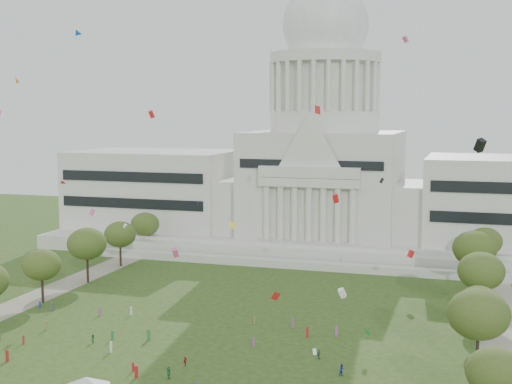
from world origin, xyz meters
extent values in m
plane|color=#2E4717|center=(0.00, 0.00, 0.00)|extent=(400.00, 400.00, 0.00)
cube|color=beige|center=(0.00, 115.00, 2.00)|extent=(160.00, 60.00, 4.00)
cube|color=beige|center=(0.00, 82.00, 1.00)|extent=(130.00, 3.00, 2.00)
cube|color=beige|center=(0.00, 90.00, 2.50)|extent=(140.00, 3.00, 5.00)
cube|color=beige|center=(-55.00, 114.00, 15.00)|extent=(50.00, 34.00, 22.00)
cube|color=beige|center=(-27.00, 112.00, 12.00)|extent=(12.00, 26.00, 16.00)
cube|color=beige|center=(27.00, 112.00, 12.00)|extent=(12.00, 26.00, 16.00)
cube|color=beige|center=(0.00, 114.00, 18.00)|extent=(44.00, 38.00, 28.00)
cube|color=beige|center=(0.00, 94.00, 21.20)|extent=(28.00, 3.00, 2.40)
cube|color=black|center=(-55.00, 96.80, 17.00)|extent=(46.00, 0.40, 11.00)
cylinder|color=beige|center=(0.00, 114.00, 37.40)|extent=(32.00, 32.00, 6.00)
cylinder|color=beige|center=(0.00, 114.00, 47.40)|extent=(28.00, 28.00, 14.00)
cylinder|color=beige|center=(0.00, 114.00, 55.90)|extent=(32.40, 32.40, 3.00)
cylinder|color=beige|center=(0.00, 114.00, 61.40)|extent=(22.00, 22.00, 8.00)
ellipsoid|color=silver|center=(0.00, 114.00, 65.40)|extent=(25.00, 25.00, 26.20)
cube|color=gray|center=(-48.00, 30.00, 0.02)|extent=(8.00, 160.00, 0.04)
cube|color=gray|center=(48.00, 30.00, 0.02)|extent=(8.00, 160.00, 0.04)
ellipsoid|color=#394919|center=(46.22, -1.75, 7.68)|extent=(7.58, 7.58, 6.20)
cylinder|color=black|center=(44.17, 17.44, 3.10)|extent=(0.56, 0.56, 6.20)
ellipsoid|color=#394A1B|center=(44.17, 17.44, 9.68)|extent=(9.55, 9.55, 7.82)
cylinder|color=black|center=(-44.09, 33.92, 2.64)|extent=(0.56, 0.56, 5.27)
ellipsoid|color=#3E501B|center=(-44.09, 33.92, 8.23)|extent=(8.12, 8.12, 6.65)
cylinder|color=black|center=(44.40, 34.48, 2.28)|extent=(0.56, 0.56, 4.56)
ellipsoid|color=#3B491C|center=(44.40, 34.48, 7.11)|extent=(7.01, 7.01, 5.74)
cylinder|color=black|center=(-44.08, 52.42, 3.02)|extent=(0.56, 0.56, 6.03)
ellipsoid|color=#384E19|center=(-44.08, 52.42, 9.41)|extent=(9.29, 9.29, 7.60)
cylinder|color=black|center=(44.76, 50.04, 2.98)|extent=(0.56, 0.56, 5.97)
ellipsoid|color=#394D1A|center=(44.76, 50.04, 9.31)|extent=(9.19, 9.19, 7.52)
cylinder|color=black|center=(-45.22, 71.01, 2.70)|extent=(0.56, 0.56, 5.41)
ellipsoid|color=#364D19|center=(-45.22, 71.01, 8.44)|extent=(8.33, 8.33, 6.81)
cylinder|color=black|center=(43.49, 70.19, 3.19)|extent=(0.56, 0.56, 6.37)
ellipsoid|color=#314714|center=(43.49, 70.19, 9.94)|extent=(9.82, 9.82, 8.03)
cylinder|color=black|center=(-46.87, 89.14, 2.66)|extent=(0.56, 0.56, 5.32)
ellipsoid|color=#344E18|center=(-46.87, 89.14, 8.29)|extent=(8.19, 8.19, 6.70)
cylinder|color=black|center=(45.96, 88.13, 2.73)|extent=(0.56, 0.56, 5.47)
ellipsoid|color=#374616|center=(45.96, 88.13, 8.53)|extent=(8.42, 8.42, 6.89)
pyramid|color=white|center=(-6.03, -13.02, 4.23)|extent=(11.37, 11.37, 2.29)
imported|color=navy|center=(24.32, 11.00, 0.95)|extent=(1.06, 1.05, 1.90)
imported|color=#B21E1E|center=(-0.48, 7.96, 0.76)|extent=(0.71, 0.99, 1.51)
imported|color=#33723F|center=(-0.73, 2.09, 0.93)|extent=(1.37, 1.86, 1.87)
imported|color=#33723F|center=(-20.43, 13.72, 0.76)|extent=(0.86, 0.74, 1.52)
imported|color=#33723F|center=(19.34, 17.27, 0.80)|extent=(0.85, 1.06, 1.59)
cube|color=#994C8C|center=(19.88, 29.96, 0.94)|extent=(0.59, 0.50, 1.89)
cube|color=#B21E1E|center=(-31.71, 9.47, 0.79)|extent=(0.40, 0.48, 1.57)
cube|color=#994C8C|center=(-27.61, 28.87, 0.74)|extent=(0.39, 0.46, 1.48)
cube|color=silver|center=(-21.80, 31.01, 0.85)|extent=(0.39, 0.51, 1.70)
cube|color=navy|center=(-42.00, 29.75, 0.74)|extent=(0.46, 0.43, 1.48)
cube|color=#B21E1E|center=(-7.33, 3.20, 0.74)|extent=(0.29, 0.42, 1.49)
cube|color=#994C8C|center=(11.15, 32.23, 0.88)|extent=(0.55, 0.52, 1.76)
cube|color=#B21E1E|center=(14.99, 27.71, 0.97)|extent=(0.37, 0.54, 1.95)
cube|color=#33723F|center=(-11.68, 17.98, 0.97)|extent=(0.56, 0.61, 1.95)
cube|color=#B21E1E|center=(-29.02, 1.26, 0.95)|extent=(0.59, 0.50, 1.91)
cube|color=#B21E1E|center=(-5.65, 0.98, 0.93)|extent=(0.56, 0.43, 1.87)
cube|color=silver|center=(-14.96, 10.19, 0.92)|extent=(0.40, 0.54, 1.84)
cube|color=#994C8C|center=(7.28, 19.81, 0.76)|extent=(0.41, 0.47, 1.52)
cube|color=olive|center=(3.48, 32.56, 0.82)|extent=(0.46, 0.51, 1.64)
cube|color=#33723F|center=(-17.91, 16.05, 0.84)|extent=(0.31, 0.47, 1.68)
cube|color=olive|center=(-32.55, 17.81, 0.87)|extent=(0.46, 0.54, 1.73)
cube|color=#4C4C51|center=(-38.52, 28.89, 0.90)|extent=(0.35, 0.51, 1.80)
camera|label=1|loc=(42.77, -94.02, 40.76)|focal=50.00mm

